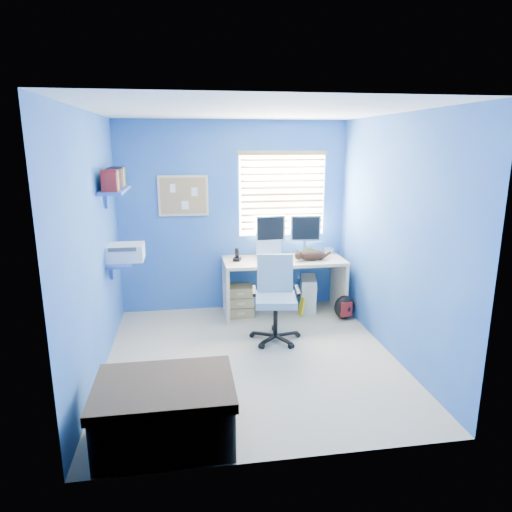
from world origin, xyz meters
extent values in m
cube|color=#BEB399|center=(0.00, 0.00, 0.00)|extent=(3.00, 3.20, 0.00)
cube|color=white|center=(0.00, 0.00, 2.50)|extent=(3.00, 3.20, 0.00)
cube|color=blue|center=(0.00, 1.60, 1.25)|extent=(3.00, 0.01, 2.50)
cube|color=blue|center=(0.00, -1.60, 1.25)|extent=(3.00, 0.01, 2.50)
cube|color=blue|center=(-1.50, 0.00, 1.25)|extent=(0.01, 3.20, 2.50)
cube|color=blue|center=(1.50, 0.00, 1.25)|extent=(0.01, 3.20, 2.50)
cube|color=tan|center=(0.61, 1.26, 0.37)|extent=(1.57, 0.65, 0.74)
cube|color=silver|center=(0.43, 1.26, 0.85)|extent=(0.35, 0.29, 0.22)
cube|color=silver|center=(0.47, 1.49, 1.01)|extent=(0.41, 0.17, 0.54)
cube|color=silver|center=(0.94, 1.44, 1.01)|extent=(0.41, 0.16, 0.54)
cube|color=black|center=(0.00, 1.27, 0.82)|extent=(0.12, 0.13, 0.17)
imported|color=#208746|center=(1.03, 1.44, 0.79)|extent=(0.10, 0.09, 0.10)
cylinder|color=silver|center=(1.30, 1.48, 0.78)|extent=(0.13, 0.13, 0.07)
ellipsoid|color=black|center=(0.96, 1.17, 0.81)|extent=(0.41, 0.28, 0.13)
cube|color=beige|center=(0.98, 1.34, 0.23)|extent=(0.28, 0.47, 0.45)
cube|color=tan|center=(0.03, 1.27, 0.20)|extent=(0.35, 0.28, 0.41)
cube|color=yellow|center=(0.84, 1.14, 0.12)|extent=(0.03, 0.17, 0.24)
ellipsoid|color=black|center=(1.35, 0.93, 0.16)|extent=(0.30, 0.25, 0.31)
cube|color=brown|center=(-0.84, -1.23, 0.24)|extent=(1.00, 0.71, 0.48)
cylinder|color=black|center=(0.34, 0.42, 0.03)|extent=(0.63, 0.63, 0.06)
cylinder|color=black|center=(0.34, 0.42, 0.25)|extent=(0.06, 0.06, 0.39)
cube|color=#829FB4|center=(0.34, 0.42, 0.49)|extent=(0.52, 0.52, 0.08)
cube|color=#829FB4|center=(0.37, 0.63, 0.74)|extent=(0.42, 0.12, 0.43)
cube|color=white|center=(0.65, 1.59, 1.55)|extent=(1.15, 0.01, 1.10)
cube|color=tan|center=(0.65, 1.56, 1.55)|extent=(1.10, 0.03, 1.00)
cube|color=tan|center=(-0.65, 1.58, 1.55)|extent=(0.64, 0.02, 0.52)
cube|color=tan|center=(-0.65, 1.57, 1.55)|extent=(0.58, 0.01, 0.46)
cube|color=#3452B0|center=(-1.36, 0.75, 0.92)|extent=(0.26, 0.55, 0.03)
cube|color=silver|center=(-1.32, 0.75, 1.02)|extent=(0.42, 0.34, 0.18)
cube|color=#3452B0|center=(-1.37, 0.75, 1.72)|extent=(0.24, 0.90, 0.03)
cube|color=navy|center=(-1.38, 0.75, 1.84)|extent=(0.15, 0.80, 0.22)
camera|label=1|loc=(-0.64, -4.36, 2.21)|focal=32.00mm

